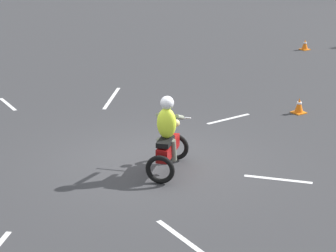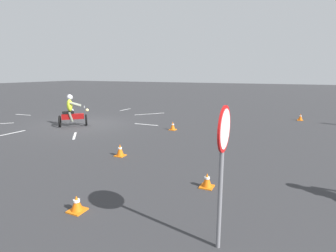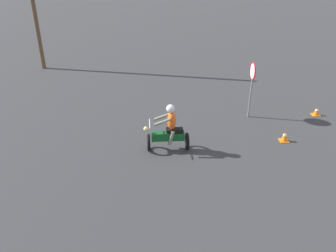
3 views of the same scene
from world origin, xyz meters
name	(u,v)px [view 1 (image 1 of 3)]	position (x,y,z in m)	size (l,w,h in m)	color
ground_plane	(155,162)	(0.00, 0.00, 0.00)	(120.00, 120.00, 0.00)	#333335
motorcycle_rider_foreground	(168,139)	(0.61, -0.09, 0.73)	(1.39, 1.44, 1.66)	black
traffic_cone_mid_left	(299,106)	(-0.76, 5.02, 0.20)	(0.32, 0.32, 0.42)	orange
traffic_cone_far_right	(305,45)	(-6.29, 10.77, 0.19)	(0.32, 0.32, 0.40)	orange
lane_stripe_e	(187,242)	(3.27, -1.47, 0.00)	(0.10, 1.82, 0.01)	silver
lane_stripe_ne	(278,179)	(2.19, 1.56, 0.00)	(0.10, 1.38, 0.01)	silver
lane_stripe_n	(229,119)	(-1.40, 3.16, 0.00)	(0.10, 1.39, 0.01)	silver
lane_stripe_nw	(112,98)	(-4.74, 1.56, 0.00)	(0.10, 2.15, 0.01)	silver
lane_stripe_w	(8,104)	(-5.82, -1.14, 0.00)	(0.10, 1.31, 0.01)	silver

